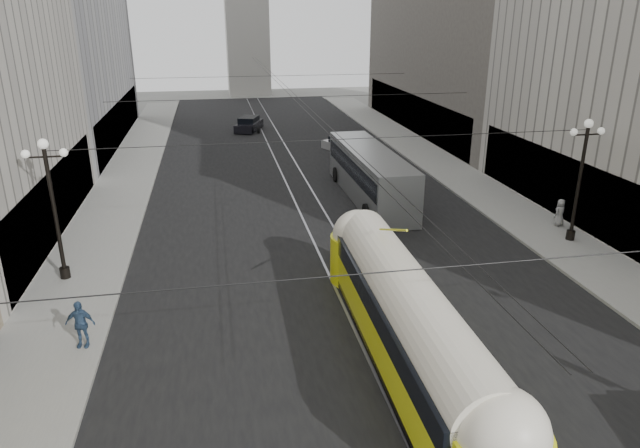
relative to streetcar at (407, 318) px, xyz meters
name	(u,v)px	position (x,y,z in m)	size (l,w,h in m)	color
road	(295,180)	(-0.50, 23.32, -1.65)	(20.00, 85.00, 0.02)	black
sidewalk_left	(129,174)	(-12.50, 26.82, -1.57)	(4.00, 72.00, 0.15)	gray
sidewalk_right	(434,160)	(11.50, 26.82, -1.57)	(4.00, 72.00, 0.15)	gray
rail_left	(285,180)	(-1.25, 23.32, -1.65)	(0.12, 85.00, 0.04)	gray
rail_right	(305,179)	(0.25, 23.32, -1.65)	(0.12, 85.00, 0.04)	gray
lamppost_left_mid	(53,202)	(-13.10, 8.82, 2.10)	(1.86, 0.44, 6.37)	black
lamppost_right_mid	(581,174)	(12.10, 8.82, 2.10)	(1.86, 0.44, 6.37)	black
catenary	(298,100)	(-0.38, 22.31, 4.24)	(25.00, 72.00, 0.23)	black
streetcar	(407,318)	(0.00, 0.00, 0.00)	(2.67, 15.45, 3.37)	yellow
city_bus	(370,172)	(3.65, 18.13, 0.10)	(2.91, 12.55, 3.19)	gray
sedan_white_far	(343,145)	(4.86, 31.31, -1.06)	(3.26, 4.44, 1.30)	#B8B8B8
sedan_dark_far	(249,124)	(-2.52, 42.33, -1.00)	(3.29, 4.90, 1.43)	black
pedestrian_sidewalk_right	(560,213)	(12.68, 10.83, -0.72)	(0.76, 0.46, 1.55)	gray
pedestrian_sidewalk_left	(80,324)	(-11.19, 2.74, -0.60)	(1.05, 0.60, 1.79)	#2F4968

